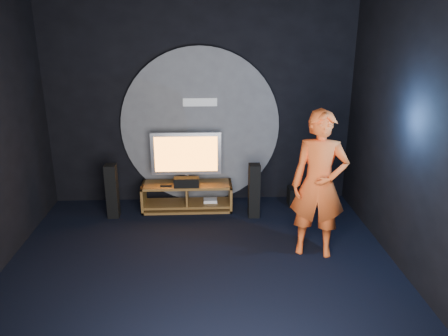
# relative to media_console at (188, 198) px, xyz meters

# --- Properties ---
(floor) EXTENTS (5.00, 5.00, 0.00)m
(floor) POSITION_rel_media_console_xyz_m (0.23, -2.05, -0.19)
(floor) COLOR black
(floor) RESTS_ON ground
(back_wall) EXTENTS (5.00, 0.04, 3.50)m
(back_wall) POSITION_rel_media_console_xyz_m (0.23, 0.45, 1.56)
(back_wall) COLOR black
(back_wall) RESTS_ON ground
(front_wall) EXTENTS (5.00, 0.04, 3.50)m
(front_wall) POSITION_rel_media_console_xyz_m (0.23, -4.55, 1.56)
(front_wall) COLOR black
(front_wall) RESTS_ON ground
(right_wall) EXTENTS (0.04, 5.00, 3.50)m
(right_wall) POSITION_rel_media_console_xyz_m (2.73, -2.05, 1.56)
(right_wall) COLOR black
(right_wall) RESTS_ON ground
(wall_disc_panel) EXTENTS (2.60, 0.11, 2.60)m
(wall_disc_panel) POSITION_rel_media_console_xyz_m (0.23, 0.39, 1.11)
(wall_disc_panel) COLOR #515156
(wall_disc_panel) RESTS_ON ground
(media_console) EXTENTS (1.46, 0.45, 0.45)m
(media_console) POSITION_rel_media_console_xyz_m (0.00, 0.00, 0.00)
(media_console) COLOR olive
(media_console) RESTS_ON ground
(tv) EXTENTS (1.13, 0.22, 0.84)m
(tv) POSITION_rel_media_console_xyz_m (-0.01, 0.07, 0.71)
(tv) COLOR silver
(tv) RESTS_ON media_console
(center_speaker) EXTENTS (0.40, 0.15, 0.15)m
(center_speaker) POSITION_rel_media_console_xyz_m (-0.01, -0.13, 0.33)
(center_speaker) COLOR black
(center_speaker) RESTS_ON media_console
(remote) EXTENTS (0.18, 0.05, 0.02)m
(remote) POSITION_rel_media_console_xyz_m (-0.33, -0.12, 0.27)
(remote) COLOR black
(remote) RESTS_ON media_console
(tower_speaker_left) EXTENTS (0.17, 0.19, 0.87)m
(tower_speaker_left) POSITION_rel_media_console_xyz_m (-1.17, -0.23, 0.24)
(tower_speaker_left) COLOR black
(tower_speaker_left) RESTS_ON ground
(tower_speaker_right) EXTENTS (0.17, 0.19, 0.87)m
(tower_speaker_right) POSITION_rel_media_console_xyz_m (1.06, -0.32, 0.24)
(tower_speaker_right) COLOR black
(tower_speaker_right) RESTS_ON ground
(subwoofer) EXTENTS (0.28, 0.28, 0.31)m
(subwoofer) POSITION_rel_media_console_xyz_m (1.83, 0.08, -0.04)
(subwoofer) COLOR black
(subwoofer) RESTS_ON ground
(player) EXTENTS (0.80, 0.62, 1.94)m
(player) POSITION_rel_media_console_xyz_m (1.75, -1.49, 0.78)
(player) COLOR #F15820
(player) RESTS_ON ground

